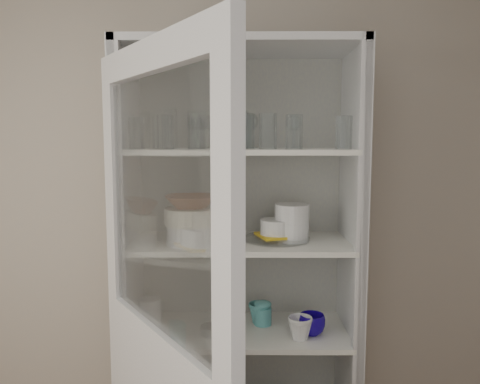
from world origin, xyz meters
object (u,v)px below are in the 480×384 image
at_px(goblet_0, 195,130).
at_px(goblet_1, 212,130).
at_px(grey_bowl_stack, 292,222).
at_px(white_canister, 150,311).
at_px(goblet_3, 293,130).
at_px(mug_blue, 312,324).
at_px(glass_platter, 277,238).
at_px(teal_jar, 263,314).
at_px(yellow_trivet, 277,235).
at_px(terracotta_bowl, 191,201).
at_px(mug_teal, 259,313).
at_px(white_ramekin, 277,227).
at_px(plate_stack_front, 192,234).
at_px(plate_stack_back, 198,227).
at_px(goblet_2, 250,129).
at_px(measuring_cups, 211,330).
at_px(cream_bowl, 192,216).
at_px(mug_white, 300,328).
at_px(pantry_cabinet, 240,305).

distance_m(goblet_0, goblet_1, 0.07).
distance_m(grey_bowl_stack, white_canister, 0.76).
relative_size(goblet_3, mug_blue, 1.42).
distance_m(glass_platter, teal_jar, 0.37).
bearing_deg(goblet_0, yellow_trivet, -14.74).
distance_m(terracotta_bowl, mug_teal, 0.62).
height_order(yellow_trivet, white_ramekin, white_ramekin).
relative_size(plate_stack_front, plate_stack_back, 1.08).
relative_size(goblet_2, glass_platter, 0.61).
distance_m(plate_stack_back, terracotta_bowl, 0.24).
bearing_deg(plate_stack_back, measuring_cups, -69.29).
height_order(plate_stack_front, teal_jar, plate_stack_front).
distance_m(mug_teal, teal_jar, 0.02).
bearing_deg(mug_teal, goblet_0, -167.13).
height_order(plate_stack_back, glass_platter, plate_stack_back).
relative_size(goblet_1, goblet_2, 0.92).
relative_size(cream_bowl, grey_bowl_stack, 1.42).
bearing_deg(grey_bowl_stack, goblet_1, 162.45).
xyz_separation_m(mug_white, teal_jar, (-0.15, 0.16, -0.00)).
bearing_deg(plate_stack_back, teal_jar, -14.98).
bearing_deg(measuring_cups, plate_stack_back, 110.71).
relative_size(plate_stack_back, cream_bowl, 0.86).
bearing_deg(plate_stack_front, mug_teal, 23.95).
bearing_deg(yellow_trivet, white_canister, 175.87).
bearing_deg(goblet_1, measuring_cups, -88.88).
height_order(goblet_3, yellow_trivet, goblet_3).
xyz_separation_m(goblet_2, plate_stack_back, (-0.24, -0.01, -0.45)).
bearing_deg(white_ramekin, grey_bowl_stack, -3.00).
distance_m(pantry_cabinet, glass_platter, 0.37).
relative_size(glass_platter, measuring_cups, 3.07).
height_order(goblet_0, plate_stack_back, goblet_0).
bearing_deg(white_canister, white_ramekin, -4.13).
relative_size(grey_bowl_stack, mug_white, 1.53).
xyz_separation_m(yellow_trivet, white_ramekin, (0.00, 0.00, 0.04)).
height_order(terracotta_bowl, white_canister, terracotta_bowl).
relative_size(plate_stack_front, grey_bowl_stack, 1.32).
relative_size(terracotta_bowl, yellow_trivet, 1.36).
xyz_separation_m(goblet_1, glass_platter, (0.29, -0.11, -0.47)).
xyz_separation_m(goblet_1, plate_stack_front, (-0.08, -0.18, -0.44)).
bearing_deg(mug_white, cream_bowl, -170.10).
bearing_deg(glass_platter, measuring_cups, -165.90).
relative_size(glass_platter, white_ramekin, 1.92).
height_order(yellow_trivet, mug_white, yellow_trivet).
bearing_deg(goblet_0, glass_platter, -14.74).
distance_m(goblet_3, teal_jar, 0.85).
xyz_separation_m(terracotta_bowl, mug_white, (0.46, -0.04, -0.53)).
height_order(goblet_2, white_ramekin, goblet_2).
bearing_deg(goblet_0, mug_blue, -18.09).
relative_size(plate_stack_front, yellow_trivet, 1.32).
distance_m(plate_stack_front, mug_white, 0.60).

